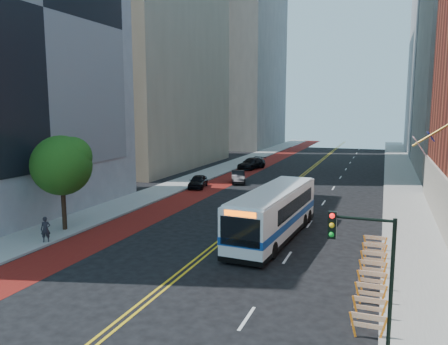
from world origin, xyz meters
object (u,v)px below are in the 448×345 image
car_c (252,164)px  transit_bus (275,212)px  pedestrian (46,229)px  street_tree (63,163)px  traffic_signal (365,257)px  car_a (198,181)px  car_b (238,177)px

car_c → transit_bus: bearing=-57.3°
car_c → pedestrian: pedestrian is taller
street_tree → traffic_signal: bearing=-24.8°
traffic_signal → pedestrian: size_ratio=3.07×
pedestrian → car_c: bearing=56.1°
car_a → pedestrian: bearing=-104.4°
traffic_signal → pedestrian: 21.09m
street_tree → transit_bus: size_ratio=0.54×
traffic_signal → transit_bus: bearing=115.6°
traffic_signal → pedestrian: bearing=161.4°
car_b → pedestrian: (-4.28, -26.46, 0.27)m
street_tree → car_c: (3.20, 35.47, -4.11)m
car_a → car_c: bearing=74.1°
car_b → transit_bus: bearing=-85.7°
traffic_signal → car_a: size_ratio=1.23×
car_b → street_tree: bearing=-122.8°
car_a → street_tree: bearing=-107.4°
street_tree → traffic_signal: street_tree is taller
car_a → transit_bus: bearing=-62.8°
transit_bus → car_a: size_ratio=3.00×
pedestrian → traffic_signal: bearing=-49.0°
street_tree → transit_bus: bearing=14.1°
car_a → car_c: size_ratio=0.75×
transit_bus → pedestrian: (-13.51, -6.50, -0.78)m
traffic_signal → car_c: size_ratio=0.92×
car_b → car_c: 12.05m
street_tree → car_c: size_ratio=1.22×
transit_bus → street_tree: bearing=-162.0°
street_tree → pedestrian: 4.95m
street_tree → car_b: (5.12, 23.58, -4.20)m
car_a → car_c: 16.45m
car_a → pedestrian: size_ratio=2.51×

